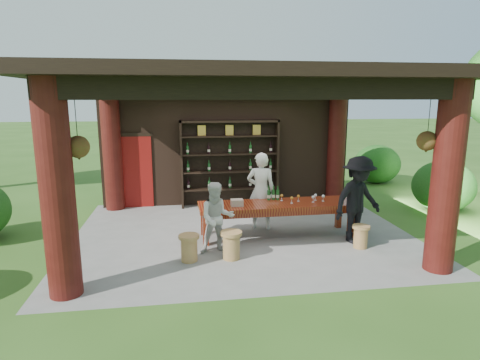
{
  "coord_description": "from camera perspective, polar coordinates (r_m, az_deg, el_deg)",
  "views": [
    {
      "loc": [
        -1.31,
        -8.5,
        3.02
      ],
      "look_at": [
        0.0,
        0.4,
        1.15
      ],
      "focal_mm": 30.0,
      "sensor_mm": 36.0,
      "label": 1
    }
  ],
  "objects": [
    {
      "name": "guest_woman",
      "position": [
        7.84,
        -3.3,
        -5.42
      ],
      "size": [
        0.7,
        0.56,
        1.42
      ],
      "primitive_type": "imported",
      "rotation": [
        0.0,
        0.0,
        0.03
      ],
      "color": "beige",
      "rests_on": "ground"
    },
    {
      "name": "trees",
      "position": [
        11.19,
        15.32,
        13.11
      ],
      "size": [
        20.8,
        10.81,
        4.8
      ],
      "color": "#3F2819",
      "rests_on": "ground"
    },
    {
      "name": "host",
      "position": [
        9.25,
        2.99,
        -1.56
      ],
      "size": [
        0.74,
        0.59,
        1.79
      ],
      "primitive_type": "imported",
      "rotation": [
        0.0,
        0.0,
        2.87
      ],
      "color": "silver",
      "rests_on": "ground"
    },
    {
      "name": "stool_near_left",
      "position": [
        7.67,
        -1.24,
        -9.14
      ],
      "size": [
        0.41,
        0.41,
        0.54
      ],
      "rotation": [
        0.0,
        0.0,
        -0.17
      ],
      "color": "olive",
      "rests_on": "ground"
    },
    {
      "name": "table_glasses",
      "position": [
        8.97,
        9.08,
        -2.56
      ],
      "size": [
        0.97,
        0.31,
        0.15
      ],
      "color": "silver",
      "rests_on": "tasting_table"
    },
    {
      "name": "shrubs",
      "position": [
        9.72,
        8.55,
        -3.02
      ],
      "size": [
        14.66,
        8.9,
        1.36
      ],
      "color": "#194C14",
      "rests_on": "ground"
    },
    {
      "name": "pavilion",
      "position": [
        9.06,
        -0.11,
        6.11
      ],
      "size": [
        7.5,
        6.0,
        3.6
      ],
      "color": "slate",
      "rests_on": "ground"
    },
    {
      "name": "table_bottles",
      "position": [
        9.02,
        4.76,
        -1.85
      ],
      "size": [
        0.28,
        0.11,
        0.31
      ],
      "color": "#194C1E",
      "rests_on": "tasting_table"
    },
    {
      "name": "stool_near_right",
      "position": [
        8.58,
        16.79,
        -7.63
      ],
      "size": [
        0.35,
        0.35,
        0.47
      ],
      "rotation": [
        0.0,
        0.0,
        -0.19
      ],
      "color": "olive",
      "rests_on": "ground"
    },
    {
      "name": "wine_shelf",
      "position": [
        11.18,
        -1.45,
        2.37
      ],
      "size": [
        2.73,
        0.41,
        2.4
      ],
      "color": "black",
      "rests_on": "ground"
    },
    {
      "name": "napkin_basket",
      "position": [
        8.51,
        -0.44,
        -3.24
      ],
      "size": [
        0.26,
        0.18,
        0.14
      ],
      "primitive_type": "cube",
      "rotation": [
        0.0,
        0.0,
        0.01
      ],
      "color": "#BF6672",
      "rests_on": "tasting_table"
    },
    {
      "name": "ground",
      "position": [
        9.11,
        0.37,
        -7.61
      ],
      "size": [
        90.0,
        90.0,
        0.0
      ],
      "primitive_type": "plane",
      "color": "#2D5119",
      "rests_on": "ground"
    },
    {
      "name": "guest_man",
      "position": [
        8.71,
        16.42,
        -2.71
      ],
      "size": [
        1.35,
        1.05,
        1.83
      ],
      "primitive_type": "imported",
      "rotation": [
        0.0,
        0.0,
        0.36
      ],
      "color": "black",
      "rests_on": "ground"
    },
    {
      "name": "tasting_table",
      "position": [
        8.82,
        5.24,
        -4.0
      ],
      "size": [
        3.42,
        0.92,
        0.75
      ],
      "rotation": [
        0.0,
        0.0,
        0.01
      ],
      "color": "#56100C",
      "rests_on": "ground"
    },
    {
      "name": "stool_far_left",
      "position": [
        7.63,
        -7.25,
        -9.46
      ],
      "size": [
        0.39,
        0.39,
        0.51
      ],
      "rotation": [
        0.0,
        0.0,
        -0.08
      ],
      "color": "olive",
      "rests_on": "ground"
    }
  ]
}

